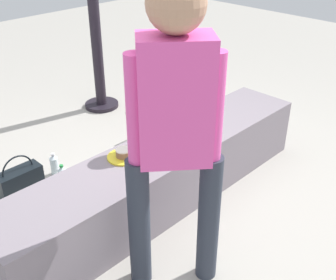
# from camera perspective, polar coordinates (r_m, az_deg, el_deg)

# --- Properties ---
(ground_plane) EXTENTS (12.00, 12.00, 0.00)m
(ground_plane) POSITION_cam_1_polar(r_m,az_deg,el_deg) (3.17, -0.65, -8.23)
(ground_plane) COLOR #A8A39A
(concrete_ledge) EXTENTS (2.59, 0.50, 0.46)m
(concrete_ledge) POSITION_cam_1_polar(r_m,az_deg,el_deg) (3.04, -0.67, -4.78)
(concrete_ledge) COLOR gray
(concrete_ledge) RESTS_ON ground_plane
(child_seated) EXTENTS (0.28, 0.32, 0.48)m
(child_seated) POSITION_cam_1_polar(r_m,az_deg,el_deg) (2.84, -0.40, 3.06)
(child_seated) COLOR navy
(child_seated) RESTS_ON concrete_ledge
(adult_standing) EXTENTS (0.42, 0.39, 1.71)m
(adult_standing) POSITION_cam_1_polar(r_m,az_deg,el_deg) (2.01, 0.97, 2.49)
(adult_standing) COLOR #2A303C
(adult_standing) RESTS_ON ground_plane
(cake_plate) EXTENTS (0.22, 0.22, 0.07)m
(cake_plate) POSITION_cam_1_polar(r_m,az_deg,el_deg) (2.80, -6.06, -2.02)
(cake_plate) COLOR yellow
(cake_plate) RESTS_ON concrete_ledge
(gift_bag) EXTENTS (0.26, 0.10, 0.37)m
(gift_bag) POSITION_cam_1_polar(r_m,az_deg,el_deg) (3.98, -1.15, 2.96)
(gift_bag) COLOR #B259BF
(gift_bag) RESTS_ON ground_plane
(railing_post) EXTENTS (0.36, 0.36, 1.17)m
(railing_post) POSITION_cam_1_polar(r_m,az_deg,el_deg) (4.50, -9.41, 9.67)
(railing_post) COLOR black
(railing_post) RESTS_ON ground_plane
(water_bottle_near_gift) EXTENTS (0.07, 0.07, 0.20)m
(water_bottle_near_gift) POSITION_cam_1_polar(r_m,az_deg,el_deg) (3.53, -15.16, -3.27)
(water_bottle_near_gift) COLOR silver
(water_bottle_near_gift) RESTS_ON ground_plane
(water_bottle_far_side) EXTENTS (0.07, 0.07, 0.20)m
(water_bottle_far_side) POSITION_cam_1_polar(r_m,az_deg,el_deg) (3.37, -14.09, -4.88)
(water_bottle_far_side) COLOR silver
(water_bottle_far_side) RESTS_ON ground_plane
(party_cup_red) EXTENTS (0.08, 0.08, 0.12)m
(party_cup_red) POSITION_cam_1_polar(r_m,az_deg,el_deg) (4.50, -3.89, 4.75)
(party_cup_red) COLOR red
(party_cup_red) RESTS_ON ground_plane
(cake_box_white) EXTENTS (0.33, 0.36, 0.10)m
(cake_box_white) POSITION_cam_1_polar(r_m,az_deg,el_deg) (3.61, -4.65, -2.19)
(cake_box_white) COLOR white
(cake_box_white) RESTS_ON ground_plane
(handbag_black_leather) EXTENTS (0.32, 0.13, 0.38)m
(handbag_black_leather) POSITION_cam_1_polar(r_m,az_deg,el_deg) (3.29, -19.36, -5.69)
(handbag_black_leather) COLOR black
(handbag_black_leather) RESTS_ON ground_plane
(handbag_brown_canvas) EXTENTS (0.30, 0.15, 0.36)m
(handbag_brown_canvas) POSITION_cam_1_polar(r_m,az_deg,el_deg) (4.34, 0.27, 4.90)
(handbag_brown_canvas) COLOR brown
(handbag_brown_canvas) RESTS_ON ground_plane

